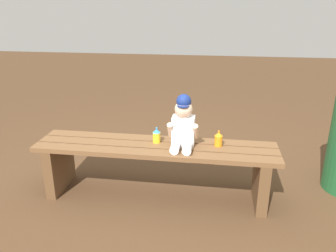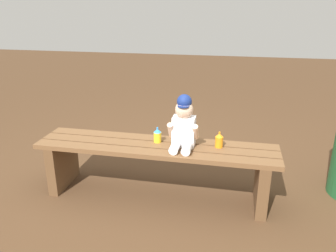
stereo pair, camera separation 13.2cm
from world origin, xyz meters
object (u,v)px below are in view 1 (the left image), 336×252
object	(u,v)px
park_bench	(156,160)
sippy_cup_right	(218,139)
sippy_cup_left	(156,135)
child_figure	(183,124)

from	to	relation	value
park_bench	sippy_cup_right	size ratio (longest dim) A/B	15.12
park_bench	sippy_cup_left	xyz separation A→B (m)	(-0.00, 0.05, 0.19)
park_bench	child_figure	xyz separation A→B (m)	(0.21, 0.02, 0.31)
park_bench	child_figure	bearing A→B (deg)	4.40
sippy_cup_left	child_figure	bearing A→B (deg)	-9.62
child_figure	sippy_cup_left	world-z (taller)	child_figure
child_figure	sippy_cup_right	xyz separation A→B (m)	(0.27, 0.04, -0.12)
sippy_cup_right	sippy_cup_left	bearing A→B (deg)	180.00
child_figure	sippy_cup_left	distance (m)	0.25
child_figure	sippy_cup_left	bearing A→B (deg)	170.38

